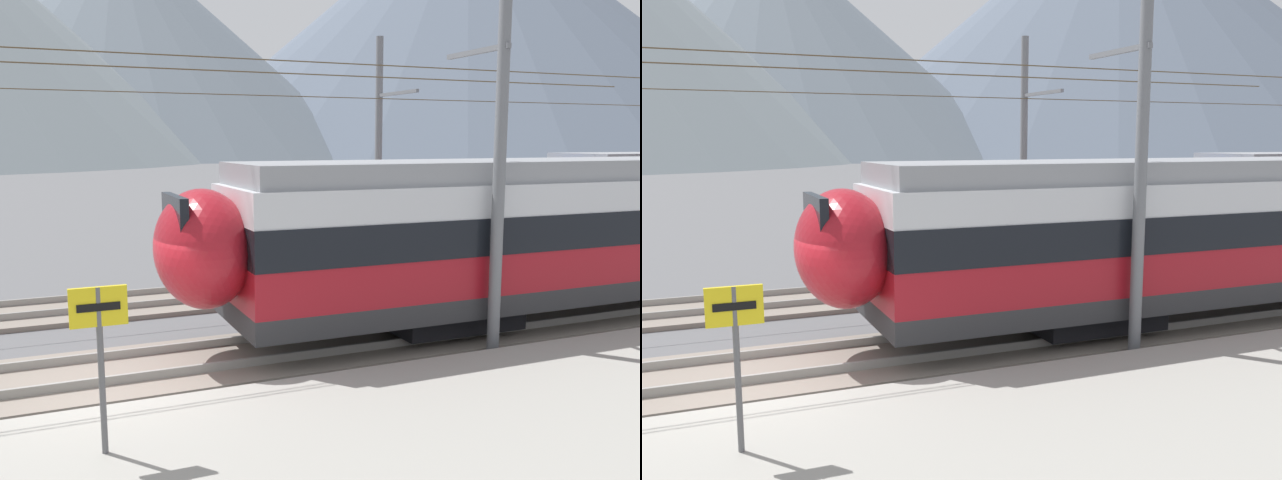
{
  "view_description": "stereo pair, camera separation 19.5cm",
  "coord_description": "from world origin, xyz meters",
  "views": [
    {
      "loc": [
        -1.06,
        -11.32,
        4.29
      ],
      "look_at": [
        4.68,
        2.24,
        2.11
      ],
      "focal_mm": 37.93,
      "sensor_mm": 36.0,
      "label": 1
    },
    {
      "loc": [
        -0.88,
        -11.4,
        4.29
      ],
      "look_at": [
        4.68,
        2.24,
        2.11
      ],
      "focal_mm": 37.93,
      "sensor_mm": 36.0,
      "label": 2
    }
  ],
  "objects": [
    {
      "name": "catenary_mast_far_side",
      "position": [
        9.5,
        8.47,
        4.0
      ],
      "size": [
        45.46,
        2.56,
        7.61
      ],
      "color": "slate",
      "rests_on": "ground"
    },
    {
      "name": "mountain_central_peak",
      "position": [
        21.96,
        178.86,
        29.34
      ],
      "size": [
        134.77,
        134.77,
        58.69
      ],
      "primitive_type": "cone",
      "color": "slate",
      "rests_on": "ground"
    },
    {
      "name": "track_far",
      "position": [
        0.0,
        6.39,
        0.07
      ],
      "size": [
        120.0,
        3.0,
        0.28
      ],
      "color": "slate",
      "rests_on": "ground"
    },
    {
      "name": "mountain_right_ridge",
      "position": [
        137.25,
        189.01,
        43.17
      ],
      "size": [
        206.86,
        206.86,
        86.35
      ],
      "primitive_type": "cone",
      "color": "#515B6B",
      "rests_on": "ground"
    },
    {
      "name": "catenary_mast_mid",
      "position": [
        7.21,
        -0.53,
        3.92
      ],
      "size": [
        45.46,
        1.99,
        7.42
      ],
      "color": "slate",
      "rests_on": "ground"
    },
    {
      "name": "ground_plane",
      "position": [
        0.0,
        0.0,
        0.0
      ],
      "size": [
        400.0,
        400.0,
        0.0
      ],
      "primitive_type": "plane",
      "color": "#565659"
    },
    {
      "name": "track_near",
      "position": [
        0.0,
        1.04,
        0.07
      ],
      "size": [
        120.0,
        3.0,
        0.28
      ],
      "color": "slate",
      "rests_on": "ground"
    },
    {
      "name": "platform_sign",
      "position": [
        -0.41,
        -2.74,
        1.92
      ],
      "size": [
        0.7,
        0.08,
        2.17
      ],
      "color": "#59595B",
      "rests_on": "platform_slab"
    }
  ]
}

